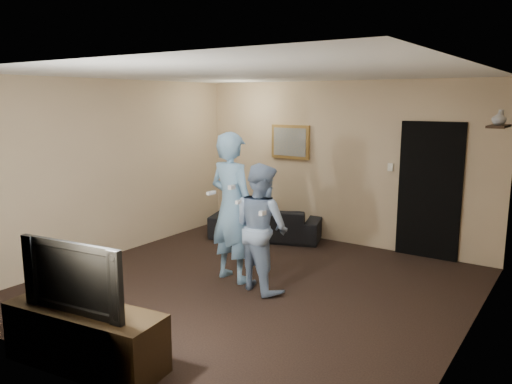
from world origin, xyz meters
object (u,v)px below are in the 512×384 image
Objects in this scene: television at (81,274)px; wii_player_left at (232,207)px; sofa at (266,223)px; wii_player_right at (261,227)px; tv_console at (85,337)px.

wii_player_left is at bearing 87.20° from television.
wii_player_right reaches higher than sofa.
tv_console is 2.54m from wii_player_left.
tv_console is at bearing -97.22° from wii_player_right.
television is 2.44m from wii_player_left.
wii_player_left is (-0.19, 2.43, 0.13)m from television.
sofa reaches higher than tv_console.
television is 2.38m from wii_player_right.
tv_console is 1.38× the size of television.
tv_console is (0.90, -4.31, -0.02)m from sofa.
wii_player_left is 0.53m from wii_player_right.
wii_player_right is at bearing 75.41° from tv_console.
tv_console is at bearing -85.44° from wii_player_left.
wii_player_right is (1.20, -1.95, 0.51)m from sofa.
sofa is 0.96× the size of wii_player_left.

